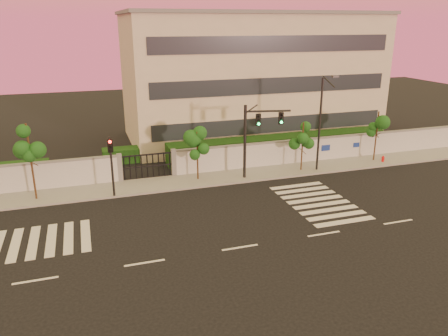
{
  "coord_description": "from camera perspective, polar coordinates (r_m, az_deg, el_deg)",
  "views": [
    {
      "loc": [
        -7.13,
        -19.17,
        11.26
      ],
      "look_at": [
        1.07,
        6.0,
        2.4
      ],
      "focal_mm": 35.0,
      "sensor_mm": 36.0,
      "label": 1
    }
  ],
  "objects": [
    {
      "name": "fire_hydrant",
      "position": [
        38.88,
        20.04,
        1.03
      ],
      "size": [
        0.26,
        0.25,
        0.66
      ],
      "rotation": [
        0.0,
        0.0,
        -0.27
      ],
      "color": "red",
      "rests_on": "ground"
    },
    {
      "name": "sidewalk",
      "position": [
        32.5,
        -4.26,
        -1.68
      ],
      "size": [
        60.0,
        3.0,
        0.15
      ],
      "primitive_type": "cube",
      "color": "gray",
      "rests_on": "ground"
    },
    {
      "name": "institutional_building",
      "position": [
        44.5,
        3.4,
        11.89
      ],
      "size": [
        24.4,
        12.4,
        12.25
      ],
      "color": "beige",
      "rests_on": "ground"
    },
    {
      "name": "street_tree_f",
      "position": [
        38.5,
        19.41,
        5.32
      ],
      "size": [
        1.48,
        1.18,
        4.3
      ],
      "color": "#382314",
      "rests_on": "ground"
    },
    {
      "name": "streetlight_east",
      "position": [
        34.28,
        12.56,
        6.11
      ],
      "size": [
        0.46,
        1.85,
        7.69
      ],
      "color": "black",
      "rests_on": "ground"
    },
    {
      "name": "traffic_signal_main",
      "position": [
        32.24,
        3.96,
        4.65
      ],
      "size": [
        3.54,
        0.84,
        5.63
      ],
      "rotation": [
        0.0,
        0.0,
        -0.2
      ],
      "color": "black",
      "rests_on": "ground"
    },
    {
      "name": "street_tree_c",
      "position": [
        30.5,
        -24.11,
        2.81
      ],
      "size": [
        1.57,
        1.25,
        5.24
      ],
      "color": "#382314",
      "rests_on": "ground"
    },
    {
      "name": "perimeter_wall",
      "position": [
        33.58,
        -4.75,
        0.78
      ],
      "size": [
        60.0,
        0.36,
        2.2
      ],
      "color": "#B9BCC1",
      "rests_on": "ground"
    },
    {
      "name": "hedge_row",
      "position": [
        36.44,
        -4.12,
        1.81
      ],
      "size": [
        41.0,
        4.25,
        1.8
      ],
      "color": "black",
      "rests_on": "ground"
    },
    {
      "name": "traffic_signal_secondary",
      "position": [
        29.58,
        -14.5,
        1.04
      ],
      "size": [
        0.33,
        0.33,
        4.22
      ],
      "rotation": [
        0.0,
        0.0,
        -0.1
      ],
      "color": "black",
      "rests_on": "ground"
    },
    {
      "name": "road_markings",
      "position": [
        26.14,
        -4.04,
        -7.04
      ],
      "size": [
        57.0,
        7.62,
        0.02
      ],
      "color": "silver",
      "rests_on": "ground"
    },
    {
      "name": "street_tree_e",
      "position": [
        34.39,
        10.28,
        4.19
      ],
      "size": [
        1.32,
        1.05,
        3.98
      ],
      "color": "#382314",
      "rests_on": "ground"
    },
    {
      "name": "street_tree_d",
      "position": [
        31.88,
        -3.49,
        3.03
      ],
      "size": [
        1.41,
        1.12,
        3.76
      ],
      "color": "#382314",
      "rests_on": "ground"
    },
    {
      "name": "ground",
      "position": [
        23.35,
        2.1,
        -10.34
      ],
      "size": [
        120.0,
        120.0,
        0.0
      ],
      "primitive_type": "plane",
      "color": "black",
      "rests_on": "ground"
    }
  ]
}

